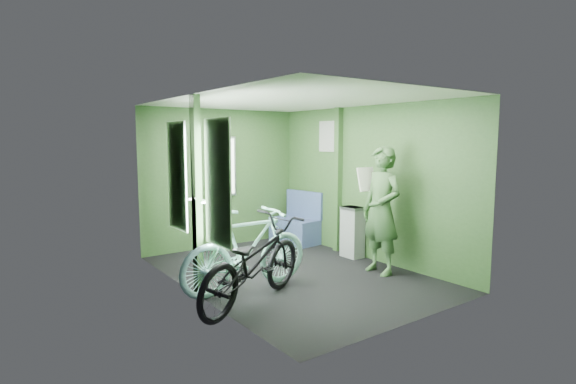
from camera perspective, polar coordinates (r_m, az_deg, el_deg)
name	(u,v)px	position (r m, az deg, el deg)	size (l,w,h in m)	color
room	(288,167)	(5.91, 0.05, 3.16)	(4.00, 4.02, 2.31)	black
bicycle_black	(254,305)	(5.08, -4.32, -14.07)	(0.63, 1.81, 0.95)	black
bicycle_mint	(247,291)	(5.49, -5.17, -12.46)	(0.48, 1.70, 1.02)	#87CEC0
passenger	(381,210)	(6.13, 11.78, -2.29)	(0.44, 0.68, 1.71)	#385A31
waste_box	(352,232)	(6.97, 8.18, -5.06)	(0.23, 0.32, 0.78)	gray
bench_seat	(296,228)	(7.88, 1.00, -4.53)	(0.58, 0.90, 0.90)	navy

